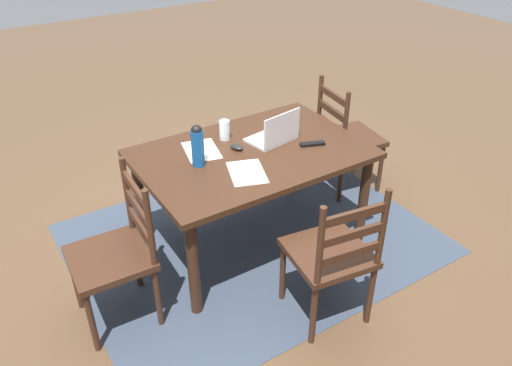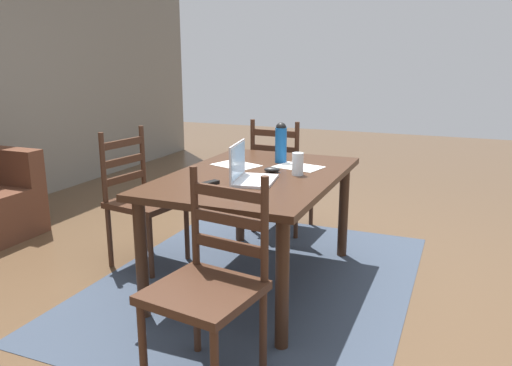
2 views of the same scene
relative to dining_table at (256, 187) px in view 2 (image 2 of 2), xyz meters
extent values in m
plane|color=brown|center=(0.00, 0.00, -0.64)|extent=(14.00, 14.00, 0.00)
cube|color=#333D4C|center=(0.00, 0.00, -0.64)|extent=(2.47, 1.93, 0.01)
cube|color=#382114|center=(0.00, 0.00, 0.07)|extent=(1.48, 0.99, 0.04)
cylinder|color=#382114|center=(-0.66, -0.41, -0.30)|extent=(0.07, 0.07, 0.69)
cylinder|color=#382114|center=(0.66, -0.41, -0.30)|extent=(0.07, 0.07, 0.69)
cylinder|color=#382114|center=(-0.66, 0.41, -0.30)|extent=(0.07, 0.07, 0.69)
cylinder|color=#382114|center=(0.66, 0.41, -0.30)|extent=(0.07, 0.07, 0.69)
cube|color=#3D2316|center=(0.00, 0.82, -0.19)|extent=(0.50, 0.50, 0.04)
cylinder|color=#3D2316|center=(0.16, 0.61, -0.43)|extent=(0.04, 0.04, 0.43)
cylinder|color=#3D2316|center=(-0.22, 0.66, -0.43)|extent=(0.04, 0.04, 0.43)
cylinder|color=#3D2316|center=(0.22, 0.98, -0.43)|extent=(0.04, 0.04, 0.43)
cylinder|color=#3D2316|center=(-0.16, 1.04, -0.43)|extent=(0.04, 0.04, 0.43)
cylinder|color=#3D2316|center=(0.22, 0.99, 0.06)|extent=(0.04, 0.04, 0.50)
cylinder|color=#3D2316|center=(-0.16, 1.05, 0.06)|extent=(0.04, 0.04, 0.50)
cube|color=#3D2316|center=(0.03, 1.02, -0.04)|extent=(0.36, 0.08, 0.05)
cube|color=#3D2316|center=(0.03, 1.02, 0.08)|extent=(0.36, 0.08, 0.05)
cube|color=#3D2316|center=(0.03, 1.02, 0.21)|extent=(0.36, 0.08, 0.05)
cube|color=#3D2316|center=(-1.07, -0.20, -0.19)|extent=(0.50, 0.50, 0.04)
cylinder|color=#3D2316|center=(-1.23, 0.02, -0.43)|extent=(0.04, 0.04, 0.43)
cylinder|color=#3D2316|center=(-0.91, -0.41, -0.43)|extent=(0.04, 0.04, 0.43)
cylinder|color=#3D2316|center=(-0.86, -0.04, -0.43)|extent=(0.04, 0.04, 0.43)
cylinder|color=#3D2316|center=(-0.90, -0.41, 0.06)|extent=(0.04, 0.04, 0.50)
cylinder|color=#3D2316|center=(-0.85, -0.04, 0.06)|extent=(0.04, 0.04, 0.50)
cube|color=#3D2316|center=(-0.87, -0.23, -0.04)|extent=(0.08, 0.36, 0.05)
cube|color=#3D2316|center=(-0.87, -0.23, 0.08)|extent=(0.08, 0.36, 0.05)
cube|color=#3D2316|center=(-0.87, -0.23, 0.21)|extent=(0.08, 0.36, 0.05)
cube|color=#3D2316|center=(1.07, 0.20, -0.19)|extent=(0.46, 0.46, 0.04)
cylinder|color=#3D2316|center=(1.27, 0.38, -0.43)|extent=(0.04, 0.04, 0.43)
cylinder|color=#3D2316|center=(1.25, 0.00, -0.43)|extent=(0.04, 0.04, 0.43)
cylinder|color=#3D2316|center=(0.89, 0.40, -0.43)|extent=(0.04, 0.04, 0.43)
cylinder|color=#3D2316|center=(0.87, 0.02, -0.43)|extent=(0.04, 0.04, 0.43)
cylinder|color=#3D2316|center=(0.88, 0.40, 0.06)|extent=(0.04, 0.04, 0.50)
cylinder|color=#3D2316|center=(0.86, 0.02, 0.06)|extent=(0.04, 0.04, 0.50)
cube|color=#3D2316|center=(0.87, 0.21, -0.04)|extent=(0.04, 0.36, 0.05)
cube|color=#3D2316|center=(0.87, 0.21, 0.08)|extent=(0.04, 0.36, 0.05)
cube|color=#3D2316|center=(0.87, 0.21, 0.21)|extent=(0.04, 0.36, 0.05)
cube|color=#512D1E|center=(0.18, 2.40, -0.09)|extent=(0.16, 0.80, 0.30)
cube|color=silver|center=(-0.20, -0.08, 0.10)|extent=(0.35, 0.27, 0.02)
cube|color=silver|center=(-0.22, 0.03, 0.21)|extent=(0.32, 0.06, 0.21)
cube|color=#A5CCEA|center=(-0.22, 0.02, 0.21)|extent=(0.29, 0.05, 0.19)
cylinder|color=#145199|center=(0.38, -0.03, 0.21)|extent=(0.08, 0.08, 0.24)
sphere|color=black|center=(0.38, -0.03, 0.33)|extent=(0.07, 0.07, 0.07)
cylinder|color=silver|center=(0.06, -0.25, 0.16)|extent=(0.07, 0.07, 0.14)
ellipsoid|color=black|center=(0.07, -0.08, 0.11)|extent=(0.09, 0.11, 0.03)
cube|color=black|center=(-0.39, 0.14, 0.10)|extent=(0.17, 0.10, 0.02)
cube|color=white|center=(0.17, 0.21, 0.09)|extent=(0.30, 0.35, 0.00)
cube|color=white|center=(0.28, -0.19, 0.09)|extent=(0.27, 0.34, 0.00)
camera|label=1|loc=(1.54, 2.48, 1.68)|focal=35.44mm
camera|label=2|loc=(-2.84, -1.18, 0.80)|focal=35.53mm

